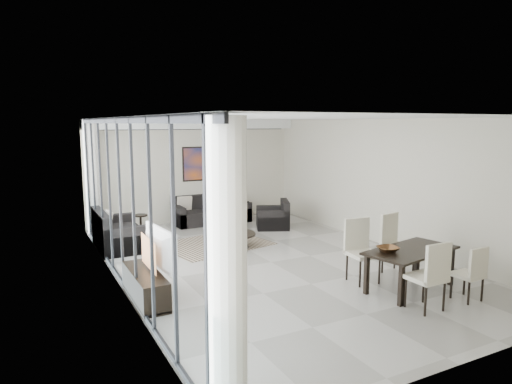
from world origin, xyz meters
TOP-DOWN VIEW (x-y plane):
  - room_shell at (0.46, 0.00)m, footprint 6.00×9.00m
  - window_wall at (-2.86, 0.00)m, footprint 0.37×8.95m
  - soffit at (0.00, 4.30)m, footprint 5.98×0.40m
  - painting at (0.50, 4.47)m, footprint 1.68×0.04m
  - chandelier at (0.30, 2.50)m, footprint 0.66×0.66m
  - rug at (-0.49, 1.81)m, footprint 2.66×2.24m
  - coffee_table at (-0.21, 1.33)m, footprint 0.98×0.98m
  - bowl_coffee at (-0.26, 1.34)m, footprint 0.23×0.23m
  - sofa_main at (0.34, 4.07)m, footprint 2.13×0.87m
  - loveseat at (-2.55, 2.58)m, footprint 0.96×1.71m
  - armchair at (1.58, 2.65)m, footprint 1.14×1.16m
  - side_table at (-1.76, 3.68)m, footprint 0.35×0.35m
  - tv_console at (-2.76, -0.81)m, footprint 0.42×1.49m
  - television at (-2.60, -0.79)m, footprint 0.27×1.20m
  - dining_table at (1.34, -2.42)m, footprint 1.82×1.16m
  - dining_chair_sw at (0.91, -3.24)m, footprint 0.50×0.50m
  - dining_chair_se at (1.80, -3.27)m, footprint 0.42×0.42m
  - dining_chair_nw at (0.89, -1.66)m, footprint 0.56×0.56m
  - dining_chair_ne at (1.76, -1.60)m, footprint 0.61×0.61m
  - bowl_dining at (0.89, -2.34)m, footprint 0.39×0.39m

SIDE VIEW (x-z plane):
  - rug at x=-0.49m, z-range 0.00..0.01m
  - coffee_table at x=-0.21m, z-range 0.02..0.37m
  - tv_console at x=-2.76m, z-range 0.00..0.46m
  - armchair at x=1.58m, z-range -0.12..0.63m
  - sofa_main at x=0.34m, z-range -0.13..0.65m
  - loveseat at x=-2.55m, z-range -0.14..0.72m
  - side_table at x=-1.76m, z-range 0.08..0.57m
  - bowl_coffee at x=-0.26m, z-range 0.34..0.41m
  - dining_chair_se at x=1.80m, z-range 0.06..0.96m
  - dining_table at x=1.34m, z-range 0.26..0.96m
  - dining_chair_sw at x=0.91m, z-range 0.08..1.16m
  - dining_chair_ne at x=1.76m, z-range 0.09..1.20m
  - dining_chair_nw at x=0.89m, z-range 0.09..1.21m
  - bowl_dining at x=0.89m, z-range 0.70..0.79m
  - television at x=-2.60m, z-range 0.46..1.15m
  - room_shell at x=0.46m, z-range 0.00..2.90m
  - window_wall at x=-2.86m, z-range 0.02..2.92m
  - painting at x=0.50m, z-range 1.16..2.14m
  - chandelier at x=0.30m, z-range 2.00..2.71m
  - soffit at x=0.00m, z-range 2.64..2.90m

